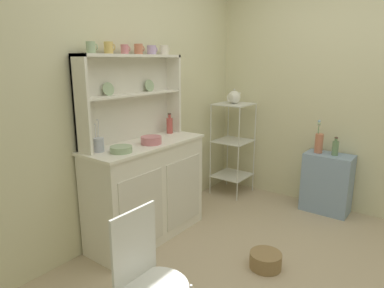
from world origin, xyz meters
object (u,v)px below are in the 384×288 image
at_px(floor_basket, 266,260).
at_px(bakers_rack, 233,140).
at_px(jam_bottle, 170,125).
at_px(bowl_mixing_large, 121,149).
at_px(hutch_shelf_unit, 130,91).
at_px(side_shelf_blue, 327,183).
at_px(wire_chair, 146,273).
at_px(cup_sage_0, 91,47).
at_px(porcelain_teapot, 234,97).
at_px(utensil_jar, 99,144).
at_px(flower_vase, 319,142).
at_px(oil_bottle, 335,148).
at_px(hutch_cabinet, 147,190).

bearing_deg(floor_basket, bakers_rack, 39.98).
bearing_deg(floor_basket, jam_bottle, 78.39).
bearing_deg(floor_basket, bowl_mixing_large, 117.49).
distance_m(hutch_shelf_unit, bakers_rack, 1.57).
xyz_separation_m(side_shelf_blue, wire_chair, (-2.50, 0.23, 0.20)).
xyz_separation_m(cup_sage_0, porcelain_teapot, (1.82, -0.19, -0.51)).
bearing_deg(cup_sage_0, bakers_rack, -6.01).
bearing_deg(bowl_mixing_large, bakers_rack, 0.14).
bearing_deg(bowl_mixing_large, porcelain_teapot, 0.14).
bearing_deg(utensil_jar, porcelain_teapot, -4.60).
bearing_deg(wire_chair, jam_bottle, 28.97).
bearing_deg(bowl_mixing_large, hutch_shelf_unit, 35.06).
bearing_deg(flower_vase, hutch_shelf_unit, 142.17).
height_order(jam_bottle, utensil_jar, utensil_jar).
height_order(floor_basket, utensil_jar, utensil_jar).
distance_m(porcelain_teapot, oil_bottle, 1.23).
relative_size(hutch_shelf_unit, porcelain_teapot, 4.55).
relative_size(bakers_rack, wire_chair, 1.29).
xyz_separation_m(side_shelf_blue, jam_bottle, (-1.11, 1.24, 0.66)).
distance_m(bakers_rack, side_shelf_blue, 1.15).
height_order(hutch_shelf_unit, flower_vase, hutch_shelf_unit).
height_order(bakers_rack, oil_bottle, bakers_rack).
distance_m(side_shelf_blue, cup_sage_0, 2.70).
bearing_deg(porcelain_teapot, bowl_mixing_large, -179.86).
bearing_deg(floor_basket, hutch_shelf_unit, 98.56).
bearing_deg(wire_chair, floor_basket, -15.17).
height_order(hutch_cabinet, hutch_shelf_unit, hutch_shelf_unit).
relative_size(utensil_jar, flower_vase, 0.72).
bearing_deg(porcelain_teapot, flower_vase, -81.90).
bearing_deg(bakers_rack, cup_sage_0, 173.99).
xyz_separation_m(hutch_shelf_unit, jam_bottle, (0.43, -0.08, -0.35)).
bearing_deg(porcelain_teapot, oil_bottle, -83.08).
distance_m(hutch_shelf_unit, porcelain_teapot, 1.43).
xyz_separation_m(hutch_shelf_unit, cup_sage_0, (-0.41, -0.04, 0.36)).
distance_m(side_shelf_blue, oil_bottle, 0.40).
relative_size(hutch_cabinet, wire_chair, 1.37).
bearing_deg(hutch_shelf_unit, porcelain_teapot, -9.47).
xyz_separation_m(wire_chair, jam_bottle, (1.39, 1.01, 0.46)).
xyz_separation_m(wire_chair, utensil_jar, (0.53, 1.01, 0.44)).
height_order(side_shelf_blue, flower_vase, flower_vase).
height_order(side_shelf_blue, cup_sage_0, cup_sage_0).
bearing_deg(porcelain_teapot, bakers_rack, 0.00).
height_order(floor_basket, porcelain_teapot, porcelain_teapot).
xyz_separation_m(hutch_cabinet, jam_bottle, (0.43, 0.09, 0.52)).
bearing_deg(flower_vase, floor_basket, -177.54).
xyz_separation_m(cup_sage_0, bowl_mixing_large, (0.07, -0.20, -0.77)).
distance_m(bakers_rack, jam_bottle, 1.03).
bearing_deg(hutch_cabinet, oil_bottle, -37.91).
bearing_deg(floor_basket, flower_vase, 2.46).
xyz_separation_m(side_shelf_blue, bowl_mixing_large, (-1.88, 1.08, 0.60)).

